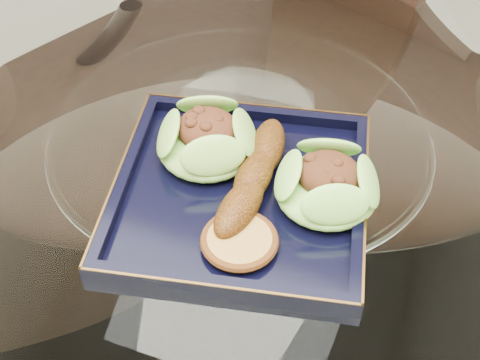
% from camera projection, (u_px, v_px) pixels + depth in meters
% --- Properties ---
extents(dining_table, '(1.13, 1.13, 0.77)m').
position_uv_depth(dining_table, '(240.00, 253.00, 0.90)').
color(dining_table, white).
rests_on(dining_table, ground).
extents(dining_chair, '(0.54, 0.54, 0.94)m').
position_uv_depth(dining_chair, '(272.00, 102.00, 1.23)').
color(dining_chair, black).
rests_on(dining_chair, ground).
extents(navy_plate, '(0.32, 0.32, 0.02)m').
position_uv_depth(navy_plate, '(240.00, 199.00, 0.73)').
color(navy_plate, black).
rests_on(navy_plate, dining_table).
extents(lettuce_wrap_left, '(0.11, 0.11, 0.04)m').
position_uv_depth(lettuce_wrap_left, '(207.00, 142.00, 0.75)').
color(lettuce_wrap_left, '#629A2C').
rests_on(lettuce_wrap_left, navy_plate).
extents(lettuce_wrap_right, '(0.12, 0.12, 0.04)m').
position_uv_depth(lettuce_wrap_right, '(327.00, 187.00, 0.70)').
color(lettuce_wrap_right, '#56A22F').
rests_on(lettuce_wrap_right, navy_plate).
extents(roasted_plantain, '(0.04, 0.18, 0.03)m').
position_uv_depth(roasted_plantain, '(254.00, 176.00, 0.72)').
color(roasted_plantain, '#64340A').
rests_on(roasted_plantain, navy_plate).
extents(crumb_patty, '(0.09, 0.09, 0.01)m').
position_uv_depth(crumb_patty, '(239.00, 242.00, 0.67)').
color(crumb_patty, '#A97D38').
rests_on(crumb_patty, navy_plate).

